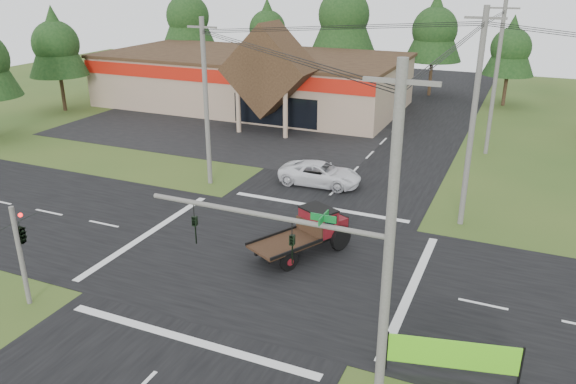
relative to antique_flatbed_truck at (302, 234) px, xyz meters
The scene contains 20 objects.
ground 2.08m from the antique_flatbed_truck, 139.22° to the right, with size 120.00×120.00×0.00m, color #304D1B.
road_ns 2.07m from the antique_flatbed_truck, 139.22° to the right, with size 12.00×120.00×0.02m, color black.
road_ew 2.07m from the antique_flatbed_truck, 139.22° to the right, with size 120.00×12.00×0.02m, color black.
parking_apron 23.56m from the antique_flatbed_truck, 130.66° to the left, with size 28.00×14.00×0.02m, color black.
cvs_building 33.18m from the antique_flatbed_truck, 120.94° to the left, with size 30.40×18.20×9.19m.
traffic_signal_mast 10.30m from the antique_flatbed_truck, 62.59° to the right, with size 8.12×0.24×7.00m.
traffic_signal_corner 12.48m from the antique_flatbed_truck, 136.19° to the right, with size 0.53×2.48×4.40m.
utility_pole_nr 11.55m from the antique_flatbed_truck, 54.51° to the right, with size 2.00×0.30×11.00m.
utility_pole_nw 12.35m from the antique_flatbed_truck, 143.72° to the left, with size 2.00×0.30×10.50m.
utility_pole_ne 10.69m from the antique_flatbed_truck, 45.78° to the left, with size 2.00×0.30×11.50m.
utility_pole_n 22.38m from the antique_flatbed_truck, 72.27° to the left, with size 2.00×0.30×11.20m.
tree_row_a 50.39m from the antique_flatbed_truck, 128.89° to the left, with size 6.72×6.72×12.12m.
tree_row_b 46.42m from the antique_flatbed_truck, 117.57° to the left, with size 5.60×5.60×10.10m.
tree_row_c 42.13m from the antique_flatbed_truck, 105.87° to the left, with size 7.28×7.28×13.13m.
tree_row_d 41.35m from the antique_flatbed_truck, 91.87° to the left, with size 6.16×6.16×11.11m.
tree_row_e 39.73m from the antique_flatbed_truck, 80.26° to the left, with size 5.04×5.04×9.09m.
tree_side_w 38.70m from the antique_flatbed_truck, 150.51° to the left, with size 5.60×5.60×10.10m.
antique_flatbed_truck is the anchor object (origin of this frame).
roadside_banner 10.26m from the antique_flatbed_truck, 37.88° to the right, with size 4.52×0.13×1.54m, color #5DC81A, non-canonical shape.
white_pickup 9.81m from the antique_flatbed_truck, 105.37° to the left, with size 2.45×5.30×1.47m, color white.
Camera 1 is at (10.56, -21.68, 13.00)m, focal length 35.00 mm.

